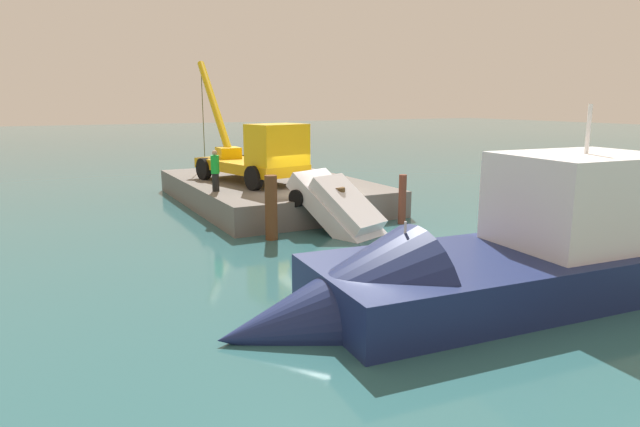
{
  "coord_description": "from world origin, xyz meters",
  "views": [
    {
      "loc": [
        19.32,
        -9.66,
        4.66
      ],
      "look_at": [
        1.92,
        -0.6,
        0.65
      ],
      "focal_mm": 30.96,
      "sensor_mm": 36.0,
      "label": 1
    }
  ],
  "objects": [
    {
      "name": "moored_yacht",
      "position": [
        10.09,
        -0.3,
        0.42
      ],
      "size": [
        4.93,
        15.3,
        6.36
      ],
      "color": "navy",
      "rests_on": "ground"
    },
    {
      "name": "dock_worker",
      "position": [
        -2.14,
        -3.23,
        1.92
      ],
      "size": [
        0.34,
        0.34,
        1.66
      ],
      "color": "black",
      "rests_on": "dock"
    },
    {
      "name": "crane_truck",
      "position": [
        -3.36,
        -0.95,
        2.41
      ],
      "size": [
        9.89,
        3.71,
        5.67
      ],
      "color": "orange",
      "rests_on": "dock"
    },
    {
      "name": "dock",
      "position": [
        -4.33,
        0.0,
        0.54
      ],
      "size": [
        11.8,
        7.49,
        1.08
      ],
      "primitive_type": "cube",
      "color": "slate",
      "rests_on": "ground"
    },
    {
      "name": "piling_near",
      "position": [
        2.27,
        -2.65,
        1.11
      ],
      "size": [
        0.42,
        0.42,
        2.21
      ],
      "primitive_type": "cylinder",
      "color": "brown",
      "rests_on": "ground"
    },
    {
      "name": "piling_mid",
      "position": [
        2.4,
        -0.08,
        0.82
      ],
      "size": [
        0.42,
        0.42,
        1.64
      ],
      "primitive_type": "cylinder",
      "color": "brown",
      "rests_on": "ground"
    },
    {
      "name": "piling_far",
      "position": [
        2.28,
        2.78,
        0.95
      ],
      "size": [
        0.29,
        0.29,
        1.9
      ],
      "primitive_type": "cylinder",
      "color": "brown",
      "rests_on": "ground"
    },
    {
      "name": "salvaged_car",
      "position": [
        2.64,
        0.06,
        0.64
      ],
      "size": [
        4.53,
        3.26,
        3.28
      ],
      "color": "silver",
      "rests_on": "ground"
    },
    {
      "name": "ground",
      "position": [
        0.0,
        0.0,
        0.0
      ],
      "size": [
        200.0,
        200.0,
        0.0
      ],
      "primitive_type": "plane",
      "color": "#2D6066"
    }
  ]
}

